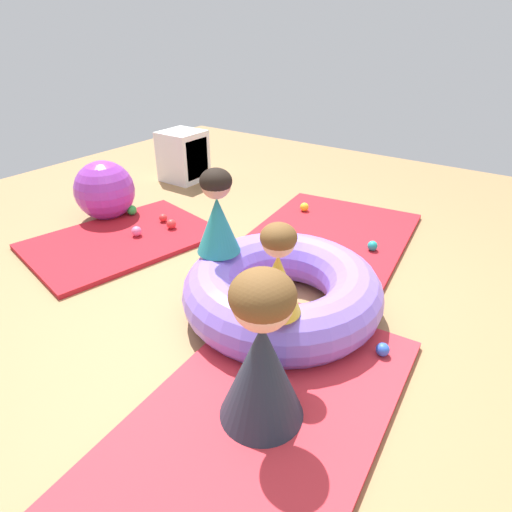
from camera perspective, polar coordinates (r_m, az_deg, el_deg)
name	(u,v)px	position (r m, az deg, el deg)	size (l,w,h in m)	color
ground_plane	(258,312)	(2.85, 0.20, -7.34)	(8.00, 8.00, 0.00)	#9E7549
gym_mat_center_rear	(122,240)	(3.87, -17.07, 2.03)	(1.47, 1.03, 0.04)	#B21923
gym_mat_near_right	(332,233)	(3.88, 9.85, 2.96)	(1.48, 1.24, 0.04)	red
gym_mat_front	(261,416)	(2.20, 0.72, -20.10)	(1.81, 1.06, 0.04)	red
inflatable_cushion	(282,291)	(2.75, 3.42, -4.52)	(1.25, 1.25, 0.34)	#8466E0
child_in_teal	(217,213)	(2.74, -5.07, 5.66)	(0.32, 0.32, 0.55)	teal
child_in_yellow	(278,271)	(2.15, 2.84, -1.95)	(0.33, 0.33, 0.49)	yellow
adult_seated	(262,351)	(1.92, 0.79, -12.31)	(0.51, 0.51, 0.77)	#232D3D
play_ball_red	(171,224)	(3.92, -10.99, 4.12)	(0.08, 0.08, 0.08)	red
play_ball_teal	(372,246)	(3.60, 14.95, 1.29)	(0.08, 0.08, 0.08)	teal
play_ball_green	(132,210)	(4.29, -15.89, 5.78)	(0.09, 0.09, 0.09)	green
play_ball_yellow	(304,207)	(4.24, 6.32, 6.37)	(0.08, 0.08, 0.08)	yellow
play_ball_blue	(383,349)	(2.54, 16.19, -11.62)	(0.08, 0.08, 0.08)	blue
play_ball_orange	(350,268)	(3.23, 12.10, -1.53)	(0.09, 0.09, 0.09)	orange
play_ball_pink	(137,231)	(3.84, -15.31, 3.12)	(0.09, 0.09, 0.09)	pink
play_ball_red_second	(163,218)	(4.07, -12.01, 4.88)	(0.07, 0.07, 0.07)	red
exercise_ball_large	(105,190)	(4.31, -19.13, 8.08)	(0.55, 0.55, 0.55)	purple
storage_cube	(185,156)	(5.19, -9.27, 12.70)	(0.44, 0.44, 0.56)	silver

